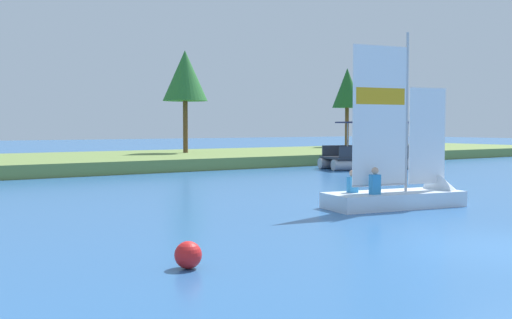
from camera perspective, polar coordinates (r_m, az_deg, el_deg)
shore_bank at (r=36.02m, az=-16.51°, el=-0.24°), size 80.00×12.43×0.66m
shoreline_tree_midright at (r=39.73m, az=-6.72°, el=7.84°), size 2.91×2.91×6.66m
shoreline_tree_right at (r=51.79m, az=8.62°, el=6.65°), size 2.50×2.50×6.63m
sailboat at (r=18.65m, az=14.77°, el=-3.00°), size 4.87×2.23×5.58m
pontoon_boat at (r=34.70m, az=11.46°, el=0.25°), size 6.80×3.90×2.64m
channel_buoy at (r=10.27m, az=-6.44°, el=-8.96°), size 0.46×0.46×0.46m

